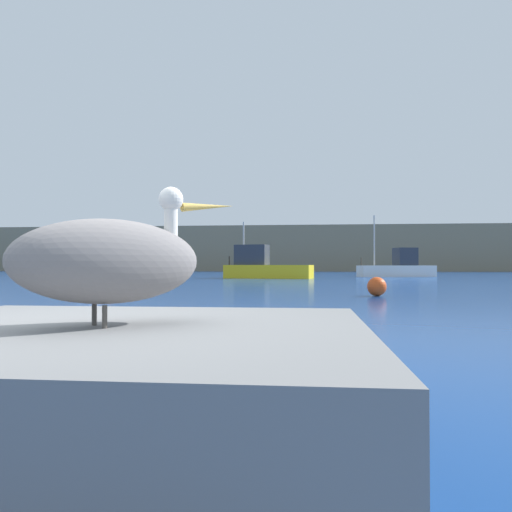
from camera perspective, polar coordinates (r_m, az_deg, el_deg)
ground_plane at (r=3.85m, az=-22.34°, el=-16.47°), size 260.00×260.00×0.00m
hillside_backdrop at (r=85.94m, az=4.76°, el=0.71°), size 140.00×17.05×7.24m
pier_dock at (r=3.24m, az=-16.47°, el=-13.48°), size 3.12×2.77×0.66m
pelican at (r=3.16m, az=-16.21°, el=-0.44°), size 1.31×1.21×0.88m
fishing_boat_yellow at (r=38.32m, az=0.85°, el=-1.22°), size 6.95×3.27×4.39m
fishing_boat_white at (r=45.09m, az=15.94°, el=-1.23°), size 6.79×3.31×5.31m
fishing_boat_orange at (r=44.17m, az=-18.53°, el=-0.98°), size 4.63×3.17×4.43m
mooring_buoy at (r=16.90m, az=13.62°, el=-3.41°), size 0.63×0.63×0.63m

